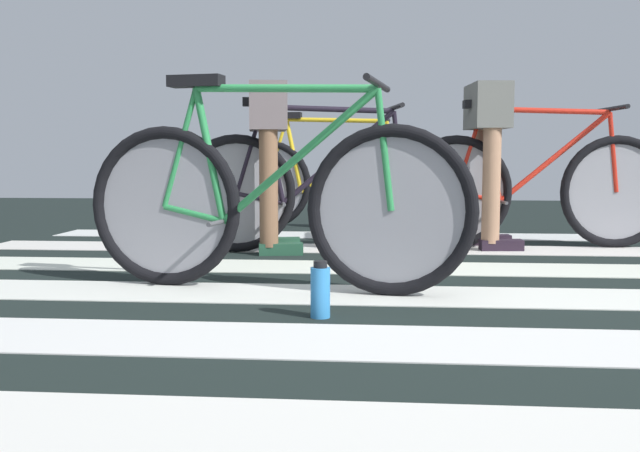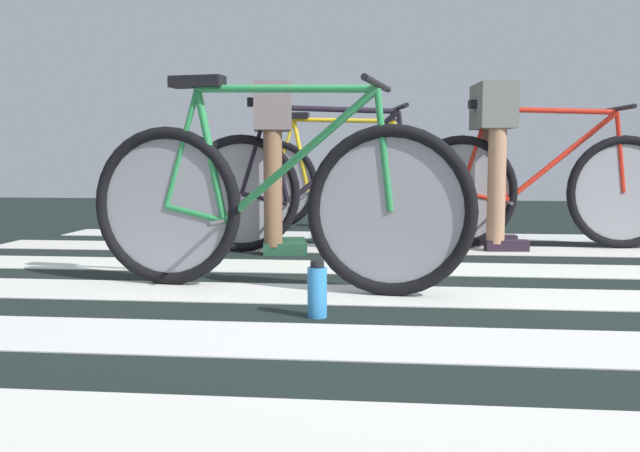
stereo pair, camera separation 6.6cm
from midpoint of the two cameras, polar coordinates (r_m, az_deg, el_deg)
The scene contains 9 objects.
ground at distance 2.78m, azimuth 8.47°, elevation -6.79°, with size 18.00×14.00×0.02m.
crosswalk_markings at distance 3.01m, azimuth 8.27°, elevation -5.60°, with size 5.49×5.03×0.00m.
bicycle_1_of_4 at distance 3.08m, azimuth -3.20°, elevation 1.91°, with size 1.72×0.54×0.93m.
bicycle_2_of_4 at distance 4.37m, azimuth 0.79°, elevation 2.98°, with size 1.72×0.55×0.93m.
cyclist_2_of_4 at distance 4.36m, azimuth -3.31°, elevation 6.57°, with size 0.37×0.44×1.02m.
bicycle_3_of_4 at distance 4.72m, azimuth 17.66°, elevation 2.91°, with size 1.73×0.52×0.93m.
cyclist_3_of_4 at distance 4.64m, azimuth 14.06°, elevation 6.48°, with size 0.34×0.43×1.03m.
bicycle_4_of_4 at distance 5.70m, azimuth 1.63°, elevation 3.58°, with size 1.74×0.52×0.93m.
water_bottle at distance 2.59m, azimuth 0.50°, elevation -5.20°, with size 0.07×0.07×0.21m.
Camera 2 is at (-0.09, -2.71, 0.60)m, focal length 40.08 mm.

